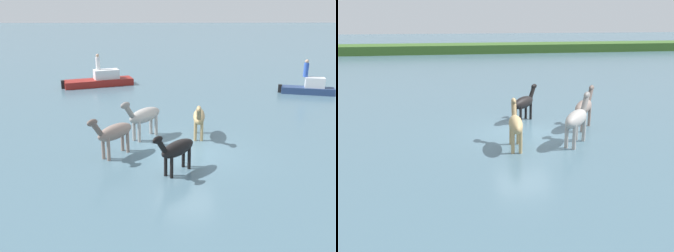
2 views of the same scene
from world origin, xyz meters
TOP-DOWN VIEW (x-y plane):
  - ground_plane at (0.00, 0.00)m, footprint 208.32×208.32m
  - horse_gray_outer at (-0.75, -1.80)m, footprint 0.74×2.35m
  - horse_mid_herd at (0.46, 2.11)m, footprint 1.74×1.91m
  - horse_dun_straggler at (1.82, -1.73)m, footprint 1.92×2.24m
  - horse_pinto_flank at (2.95, 0.43)m, footprint 1.77×2.14m
  - boat_tender_starboard at (-9.24, -10.61)m, footprint 3.77×1.87m
  - boat_skiff_near at (5.63, -13.57)m, footprint 5.30×3.06m
  - person_watcher_seated at (-8.99, -10.82)m, footprint 0.32×0.32m
  - person_spotter_bow at (5.75, -13.72)m, footprint 0.32×0.32m

SIDE VIEW (x-z plane):
  - ground_plane at x=0.00m, z-range 0.00..0.00m
  - boat_tender_starboard at x=-9.24m, z-range -0.35..0.95m
  - boat_skiff_near at x=5.63m, z-range -0.36..1.00m
  - horse_mid_herd at x=0.46m, z-range 0.09..1.83m
  - horse_gray_outer at x=-0.75m, z-range 0.09..1.91m
  - horse_pinto_flank at x=2.95m, z-range 0.10..1.97m
  - horse_dun_straggler at x=1.82m, z-range 0.10..2.09m
  - person_watcher_seated at x=-8.99m, z-range 1.11..2.30m
  - person_spotter_bow at x=5.75m, z-range 1.16..2.35m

